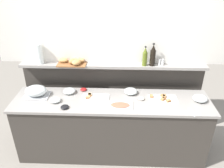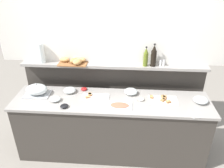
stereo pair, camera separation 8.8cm
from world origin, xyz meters
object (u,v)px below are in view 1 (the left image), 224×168
(serving_tongs, at_px, (193,112))
(bread_basket, at_px, (74,61))
(sandwich_platter_rear, at_px, (163,99))
(glass_bowl_large, at_px, (200,99))
(sandwich_platter_side, at_px, (94,97))
(condiment_bowl_cream, at_px, (141,98))
(olive_oil_bottle, at_px, (145,57))
(glass_bowl_small, at_px, (69,91))
(pepper_shaker, at_px, (163,62))
(serving_cloche, at_px, (36,91))
(salt_shaker, at_px, (159,62))
(condiment_bowl_teal, at_px, (65,107))
(glass_bowl_medium, at_px, (55,100))
(water_carafe, at_px, (40,54))
(glass_bowl_extra, at_px, (131,91))
(condiment_bowl_red, at_px, (83,89))
(wine_bottle_dark, at_px, (153,56))
(cold_cuts_platter, at_px, (120,105))

(serving_tongs, height_order, bread_basket, bread_basket)
(sandwich_platter_rear, bearing_deg, glass_bowl_large, -1.99)
(sandwich_platter_side, bearing_deg, condiment_bowl_cream, -2.58)
(olive_oil_bottle, bearing_deg, sandwich_platter_rear, -56.58)
(glass_bowl_small, relative_size, pepper_shaker, 1.94)
(serving_cloche, distance_m, condiment_bowl_cream, 1.40)
(salt_shaker, bearing_deg, glass_bowl_small, -168.36)
(sandwich_platter_rear, distance_m, condiment_bowl_teal, 1.26)
(glass_bowl_small, relative_size, salt_shaker, 1.94)
(sandwich_platter_side, distance_m, glass_bowl_medium, 0.50)
(sandwich_platter_side, height_order, water_carafe, water_carafe)
(glass_bowl_medium, distance_m, water_carafe, 0.72)
(glass_bowl_extra, bearing_deg, sandwich_platter_rear, -18.00)
(condiment_bowl_red, distance_m, serving_tongs, 1.47)
(sandwich_platter_side, distance_m, bread_basket, 0.59)
(glass_bowl_large, distance_m, condiment_bowl_teal, 1.73)
(sandwich_platter_rear, bearing_deg, wine_bottle_dark, 109.41)
(glass_bowl_small, distance_m, condiment_bowl_cream, 0.98)
(serving_cloche, bearing_deg, condiment_bowl_red, 15.57)
(condiment_bowl_red, bearing_deg, pepper_shaker, 9.03)
(glass_bowl_medium, relative_size, wine_bottle_dark, 0.44)
(sandwich_platter_side, relative_size, salt_shaker, 4.17)
(serving_cloche, bearing_deg, bread_basket, 35.61)
(glass_bowl_small, bearing_deg, serving_tongs, -14.17)
(serving_cloche, xyz_separation_m, bread_basket, (0.47, 0.33, 0.30))
(condiment_bowl_teal, relative_size, bread_basket, 0.25)
(olive_oil_bottle, bearing_deg, glass_bowl_small, -167.01)
(sandwich_platter_side, bearing_deg, salt_shaker, 21.93)
(glass_bowl_extra, bearing_deg, condiment_bowl_red, 174.85)
(sandwich_platter_side, distance_m, glass_bowl_large, 1.38)
(water_carafe, bearing_deg, glass_bowl_extra, -10.44)
(glass_bowl_large, distance_m, olive_oil_bottle, 0.90)
(glass_bowl_small, bearing_deg, pepper_shaker, 11.25)
(condiment_bowl_teal, distance_m, olive_oil_bottle, 1.25)
(serving_tongs, height_order, salt_shaker, salt_shaker)
(sandwich_platter_rear, height_order, glass_bowl_medium, glass_bowl_medium)
(cold_cuts_platter, relative_size, glass_bowl_extra, 1.74)
(bread_basket, bearing_deg, glass_bowl_extra, -15.71)
(serving_cloche, xyz_separation_m, glass_bowl_medium, (0.29, -0.14, -0.05))
(sandwich_platter_side, bearing_deg, condiment_bowl_red, 133.17)
(sandwich_platter_rear, bearing_deg, condiment_bowl_cream, -177.17)
(sandwich_platter_rear, distance_m, serving_tongs, 0.42)
(glass_bowl_medium, distance_m, bread_basket, 0.61)
(glass_bowl_medium, height_order, glass_bowl_extra, glass_bowl_extra)
(cold_cuts_platter, distance_m, bread_basket, 0.92)
(salt_shaker, height_order, bread_basket, salt_shaker)
(glass_bowl_large, xyz_separation_m, condiment_bowl_teal, (-1.71, -0.23, -0.02))
(serving_cloche, height_order, condiment_bowl_red, serving_cloche)
(glass_bowl_small, xyz_separation_m, bread_basket, (0.04, 0.25, 0.34))
(cold_cuts_platter, xyz_separation_m, glass_bowl_extra, (0.14, 0.31, 0.02))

